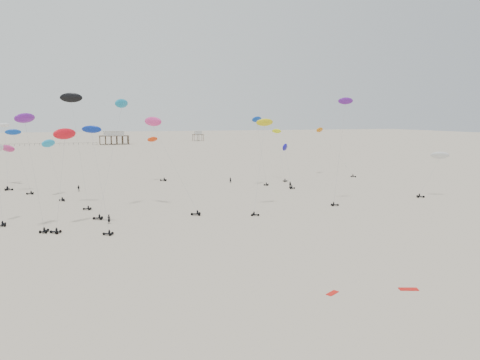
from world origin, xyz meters
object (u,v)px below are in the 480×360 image
object	(u,v)px
pavilion_small	(198,137)
rig_9	(96,158)
rig_0	(51,152)
pavilion_main	(114,138)
spectator_0	(109,224)
rig_4	(263,138)

from	to	relation	value
pavilion_small	rig_9	world-z (taller)	rig_9
rig_0	pavilion_main	bearing A→B (deg)	-122.52
pavilion_main	spectator_0	size ratio (longest dim) A/B	9.95
spectator_0	rig_4	bearing A→B (deg)	-135.28
pavilion_main	rig_4	world-z (taller)	rig_4
pavilion_small	rig_4	distance (m)	292.14
pavilion_small	rig_4	xyz separation A→B (m)	(-53.01, -287.04, 11.89)
rig_9	spectator_0	size ratio (longest dim) A/B	9.17
pavilion_small	spectator_0	world-z (taller)	pavilion_small
pavilion_main	pavilion_small	bearing A→B (deg)	23.20
rig_0	rig_4	distance (m)	54.82
rig_9	spectator_0	distance (m)	13.17
pavilion_small	rig_0	size ratio (longest dim) A/B	0.57
rig_0	rig_4	size ratio (longest dim) A/B	0.74
pavilion_main	rig_4	distance (m)	257.85
pavilion_small	spectator_0	xyz separation A→B (m)	(-86.73, -293.55, -3.49)
rig_4	rig_9	bearing A→B (deg)	-40.70
rig_0	rig_9	size ratio (longest dim) A/B	0.82
rig_4	rig_9	xyz separation A→B (m)	(-35.63, -9.00, -2.58)
pavilion_main	spectator_0	xyz separation A→B (m)	(-16.73, -263.55, -4.22)
pavilion_main	pavilion_small	distance (m)	76.16
pavilion_small	rig_9	bearing A→B (deg)	-106.67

